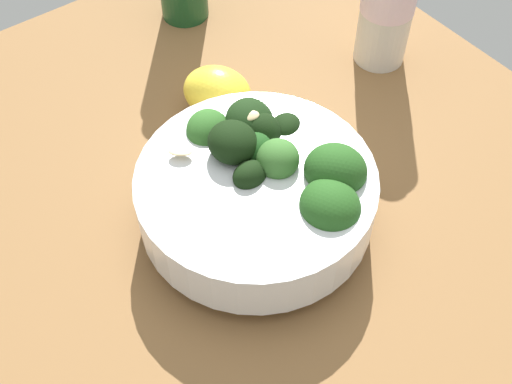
% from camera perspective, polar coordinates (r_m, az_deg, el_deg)
% --- Properties ---
extents(ground_plane, '(0.66, 0.66, 0.04)m').
position_cam_1_polar(ground_plane, '(0.56, -3.10, -2.62)').
color(ground_plane, brown).
extents(bowl_of_broccoli, '(0.18, 0.18, 0.09)m').
position_cam_1_polar(bowl_of_broccoli, '(0.50, 0.39, 0.34)').
color(bowl_of_broccoli, white).
rests_on(bowl_of_broccoli, ground_plane).
extents(lemon_wedge, '(0.08, 0.08, 0.05)m').
position_cam_1_polar(lemon_wedge, '(0.60, -3.41, 8.70)').
color(lemon_wedge, yellow).
rests_on(lemon_wedge, ground_plane).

